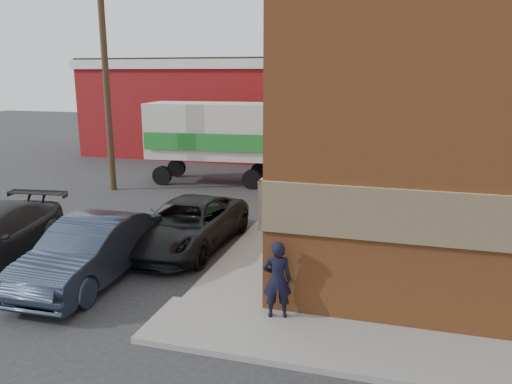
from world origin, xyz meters
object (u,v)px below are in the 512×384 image
Objects in this scene: warehouse at (231,106)px; suv_a at (187,224)px; man at (277,280)px; utility_pole at (106,74)px; box_truck at (226,138)px; sedan at (90,251)px.

warehouse is 3.36× the size of suv_a.
warehouse is 21.81m from man.
warehouse is at bearing -84.80° from man.
utility_pole is at bearing -97.77° from warehouse.
warehouse is 11.27m from utility_pole.
man is at bearing -71.07° from box_truck.
man is 12.94m from box_truck.
suv_a is (5.91, -5.73, -4.07)m from utility_pole.
man is 0.21× the size of box_truck.
warehouse is 19.86m from sedan.
utility_pole is at bearing 117.32° from sedan.
warehouse is 10.48× the size of man.
man is at bearing -10.48° from sedan.
utility_pole is 1.99× the size of sedan.
warehouse is 1.81× the size of utility_pole.
warehouse is 8.90m from box_truck.
sedan is (-4.70, 0.75, -0.15)m from man.
utility_pole is 10.49m from sedan.
suv_a is 8.57m from box_truck.
utility_pole is 1.86× the size of suv_a.
sedan is at bearing -112.03° from suv_a.
sedan is at bearing -92.30° from box_truck.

